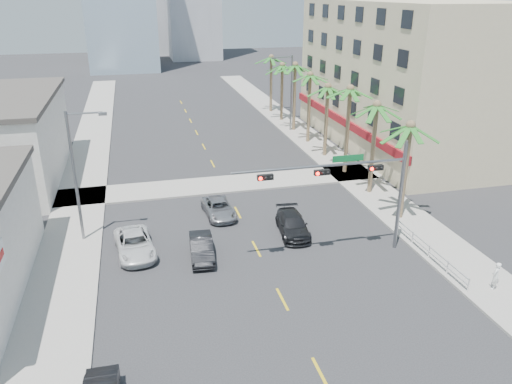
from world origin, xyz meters
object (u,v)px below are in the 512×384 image
car_lane_left (202,248)px  car_lane_center (219,208)px  traffic_signal_mast (356,181)px  car_lane_right (293,225)px  pedestrian (496,276)px  car_parked_far (135,244)px

car_lane_left → car_lane_center: (2.17, 6.02, -0.06)m
traffic_signal_mast → car_lane_left: (-9.45, 1.81, -4.39)m
car_lane_right → car_lane_center: bearing=143.4°
pedestrian → traffic_signal_mast: bearing=-81.9°
car_lane_left → pedestrian: size_ratio=2.49×
car_parked_far → car_lane_left: car_parked_far is taller
car_parked_far → car_lane_right: bearing=-4.7°
car_parked_far → car_lane_center: size_ratio=1.12×
traffic_signal_mast → car_parked_far: traffic_signal_mast is taller
car_lane_left → car_lane_right: 6.93m
traffic_signal_mast → car_lane_center: bearing=132.9°
car_lane_left → pedestrian: bearing=-22.5°
traffic_signal_mast → car_lane_center: 11.58m
car_parked_far → car_lane_center: 7.75m
traffic_signal_mast → car_lane_center: (-7.28, 7.83, -4.45)m
car_parked_far → pedestrian: (19.76, -9.30, 0.28)m
traffic_signal_mast → pedestrian: size_ratio=6.76×
traffic_signal_mast → car_parked_far: (-13.58, 3.31, -4.37)m
pedestrian → car_lane_right: bearing=-84.9°
car_lane_center → car_lane_left: bearing=-113.5°
car_lane_left → car_lane_right: size_ratio=0.87×
traffic_signal_mast → car_parked_far: size_ratio=2.24×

